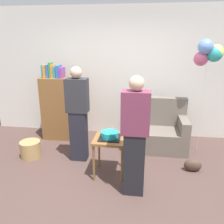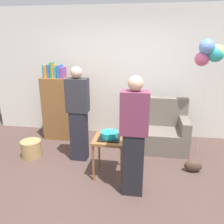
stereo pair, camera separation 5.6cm
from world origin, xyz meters
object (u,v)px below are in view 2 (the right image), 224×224
(wicker_basket, at_px, (31,149))
(couch, at_px, (158,131))
(bookshelf, at_px, (63,107))
(person_holding_cake, at_px, (134,137))
(birthday_cake, at_px, (109,135))
(side_table, at_px, (109,144))
(balloon_bunch, at_px, (211,53))
(handbag, at_px, (193,166))
(person_blowing_candles, at_px, (78,114))

(wicker_basket, bearing_deg, couch, 17.66)
(couch, height_order, bookshelf, bookshelf)
(bookshelf, relative_size, person_holding_cake, 0.98)
(bookshelf, bearing_deg, birthday_cake, -46.38)
(side_table, xyz_separation_m, balloon_bunch, (1.57, 1.05, 1.30))
(couch, distance_m, bookshelf, 2.02)
(person_holding_cake, bearing_deg, handbag, -118.36)
(bookshelf, distance_m, balloon_bunch, 3.00)
(person_blowing_candles, xyz_separation_m, balloon_bunch, (2.17, 0.64, 0.99))
(bookshelf, bearing_deg, person_blowing_candles, -54.81)
(couch, relative_size, side_table, 1.79)
(side_table, relative_size, balloon_bunch, 0.30)
(person_holding_cake, bearing_deg, balloon_bunch, -103.26)
(side_table, relative_size, wicker_basket, 1.71)
(bookshelf, distance_m, person_holding_cake, 2.31)
(person_holding_cake, xyz_separation_m, balloon_bunch, (1.18, 1.45, 0.99))
(balloon_bunch, bearing_deg, wicker_basket, -167.04)
(bookshelf, height_order, wicker_basket, bookshelf)
(balloon_bunch, bearing_deg, birthday_cake, -146.10)
(person_blowing_candles, height_order, handbag, person_blowing_candles)
(wicker_basket, xyz_separation_m, balloon_bunch, (3.06, 0.70, 1.67))
(person_blowing_candles, bearing_deg, birthday_cake, -34.17)
(side_table, xyz_separation_m, handbag, (1.31, 0.27, -0.42))
(wicker_basket, relative_size, balloon_bunch, 0.18)
(person_holding_cake, relative_size, balloon_bunch, 0.80)
(birthday_cake, relative_size, person_holding_cake, 0.20)
(person_blowing_candles, bearing_deg, side_table, -34.17)
(balloon_bunch, bearing_deg, bookshelf, 175.66)
(birthday_cake, relative_size, person_blowing_candles, 0.20)
(person_blowing_candles, distance_m, person_holding_cake, 1.28)
(bookshelf, distance_m, person_blowing_candles, 1.05)
(couch, xyz_separation_m, person_holding_cake, (-0.38, -1.47, 0.49))
(birthday_cake, distance_m, handbag, 1.46)
(bookshelf, height_order, birthday_cake, bookshelf)
(couch, distance_m, birthday_cake, 1.36)
(bookshelf, relative_size, wicker_basket, 4.45)
(side_table, distance_m, wicker_basket, 1.58)
(person_holding_cake, bearing_deg, couch, -78.89)
(bookshelf, xyz_separation_m, balloon_bunch, (2.77, -0.21, 1.13))
(person_blowing_candles, distance_m, handbag, 2.06)
(person_holding_cake, xyz_separation_m, handbag, (0.93, 0.67, -0.73))
(couch, distance_m, wicker_basket, 2.39)
(wicker_basket, bearing_deg, person_blowing_candles, 3.88)
(couch, height_order, balloon_bunch, balloon_bunch)
(couch, distance_m, person_blowing_candles, 1.60)
(person_blowing_candles, distance_m, balloon_bunch, 2.47)
(person_holding_cake, relative_size, handbag, 5.82)
(bookshelf, relative_size, balloon_bunch, 0.78)
(couch, height_order, person_blowing_candles, person_blowing_candles)
(person_blowing_candles, bearing_deg, person_holding_cake, -39.23)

